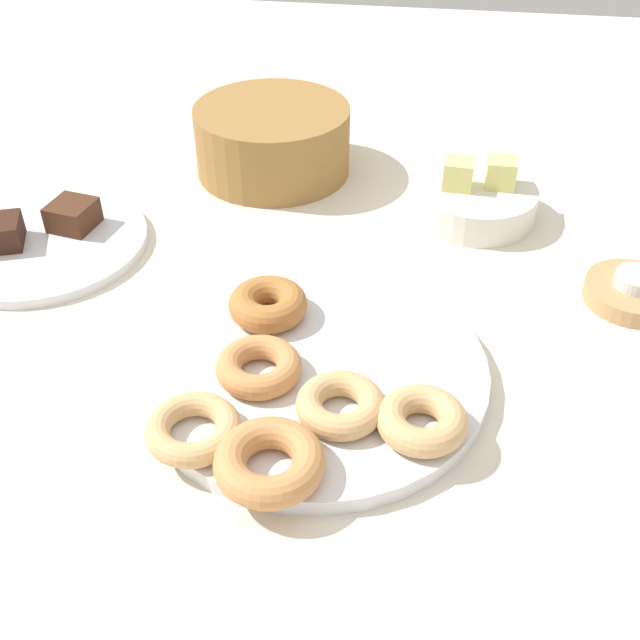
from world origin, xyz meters
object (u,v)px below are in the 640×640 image
(cake_plate, at_px, (41,242))
(tealight, at_px, (637,280))
(donut_plate, at_px, (316,370))
(candle_holder, at_px, (633,293))
(fruit_bowl, at_px, (476,203))
(melon_chunk_right, at_px, (501,173))
(donut_5, at_px, (268,304))
(donut_4, at_px, (422,420))
(basket, at_px, (273,140))
(donut_0, at_px, (193,429))
(donut_2, at_px, (259,367))
(donut_3, at_px, (269,462))
(donut_1, at_px, (340,405))
(melon_chunk_left, at_px, (458,174))
(brownie_far, at_px, (73,215))

(cake_plate, height_order, tealight, tealight)
(donut_plate, height_order, candle_holder, candle_holder)
(fruit_bowl, relative_size, melon_chunk_right, 4.21)
(donut_5, relative_size, fruit_bowl, 0.54)
(donut_4, height_order, basket, basket)
(donut_0, bearing_deg, donut_2, 64.98)
(donut_0, bearing_deg, donut_3, -21.79)
(donut_0, distance_m, donut_4, 0.20)
(donut_1, xyz_separation_m, basket, (-0.16, 0.48, 0.02))
(donut_0, relative_size, melon_chunk_left, 2.32)
(donut_5, bearing_deg, basket, 100.23)
(donut_3, bearing_deg, melon_chunk_left, 72.61)
(basket, height_order, melon_chunk_right, basket)
(donut_1, bearing_deg, donut_4, -7.38)
(donut_0, relative_size, donut_2, 1.02)
(donut_3, relative_size, fruit_bowl, 0.61)
(donut_4, xyz_separation_m, tealight, (0.22, 0.25, -0.00))
(tealight, relative_size, melon_chunk_left, 1.32)
(donut_plate, bearing_deg, melon_chunk_left, 68.40)
(donut_1, distance_m, tealight, 0.38)
(donut_4, distance_m, brownie_far, 0.52)
(donut_3, bearing_deg, brownie_far, 131.74)
(basket, distance_m, fruit_bowl, 0.29)
(cake_plate, xyz_separation_m, melon_chunk_left, (0.50, 0.15, 0.05))
(cake_plate, bearing_deg, basket, 44.06)
(donut_0, distance_m, donut_3, 0.08)
(candle_holder, relative_size, melon_chunk_left, 2.93)
(candle_holder, height_order, tealight, tealight)
(donut_1, relative_size, candle_holder, 0.76)
(donut_1, bearing_deg, melon_chunk_left, 76.03)
(donut_0, bearing_deg, brownie_far, 126.79)
(cake_plate, relative_size, candle_holder, 2.42)
(candle_holder, bearing_deg, brownie_far, 176.54)
(donut_4, bearing_deg, melon_chunk_right, 79.29)
(basket, height_order, fruit_bowl, basket)
(donut_5, height_order, candle_holder, donut_5)
(donut_4, bearing_deg, cake_plate, 151.41)
(donut_3, relative_size, donut_5, 1.13)
(donut_1, xyz_separation_m, cake_plate, (-0.40, 0.25, -0.02))
(donut_4, bearing_deg, fruit_bowl, 82.66)
(tealight, distance_m, melon_chunk_right, 0.22)
(cake_plate, height_order, brownie_far, brownie_far)
(donut_plate, xyz_separation_m, donut_1, (0.03, -0.07, 0.02))
(tealight, bearing_deg, candle_holder, 0.00)
(donut_2, distance_m, donut_4, 0.16)
(donut_plate, xyz_separation_m, candle_holder, (0.33, 0.17, 0.00))
(donut_3, relative_size, tealight, 1.96)
(donut_2, bearing_deg, donut_1, -25.32)
(fruit_bowl, relative_size, melon_chunk_left, 4.21)
(donut_5, distance_m, melon_chunk_left, 0.33)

